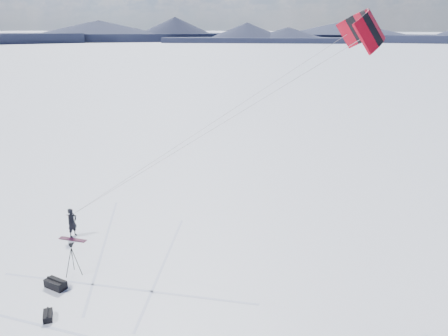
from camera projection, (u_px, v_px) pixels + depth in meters
The scene contains 9 objects.
ground at pixel (34, 280), 19.33m from camera, with size 1800.00×1800.00×0.00m, color white.
horizon_hills at pixel (23, 208), 18.26m from camera, with size 704.47×706.88×8.57m.
snow_tracks at pixel (6, 276), 19.69m from camera, with size 13.93×10.25×0.01m.
snowkiter at pixel (74, 236), 23.41m from camera, with size 0.58×0.38×1.58m, color black.
snowboard at pixel (73, 239), 22.99m from camera, with size 1.54×0.29×0.04m, color maroon.
tripod at pixel (72, 254), 19.51m from camera, with size 0.72×0.71×1.56m.
gear_bag_a at pixel (56, 284), 18.72m from camera, with size 0.98×0.49×0.43m.
gear_bag_b at pixel (48, 316), 16.76m from camera, with size 0.73×0.71×0.31m.
power_kite at pixel (363, 30), 18.42m from camera, with size 14.54×7.47×10.22m.
Camera 1 is at (15.28, -11.00, 10.74)m, focal length 35.00 mm.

